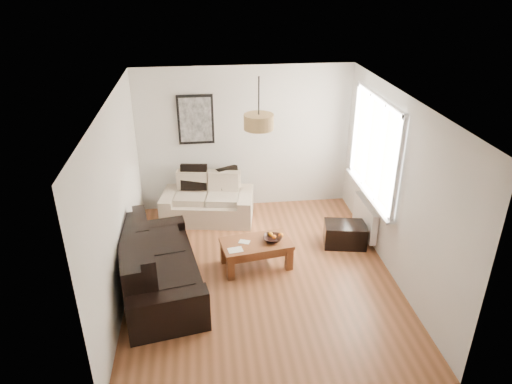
{
  "coord_description": "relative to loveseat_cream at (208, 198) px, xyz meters",
  "views": [
    {
      "loc": [
        -0.75,
        -5.59,
        4.1
      ],
      "look_at": [
        0.0,
        0.6,
        1.05
      ],
      "focal_mm": 32.7,
      "sensor_mm": 36.0,
      "label": 1
    }
  ],
  "objects": [
    {
      "name": "wall_right",
      "position": [
        2.62,
        -1.78,
        0.91
      ],
      "size": [
        0.04,
        4.5,
        2.6
      ],
      "primitive_type": null,
      "color": "silver",
      "rests_on": "floor"
    },
    {
      "name": "radiator",
      "position": [
        2.54,
        -0.98,
        -0.01
      ],
      "size": [
        0.1,
        0.9,
        0.52
      ],
      "primitive_type": "cube",
      "color": "white",
      "rests_on": "wall_right"
    },
    {
      "name": "coffee_table",
      "position": [
        0.67,
        -1.57,
        -0.18
      ],
      "size": [
        1.09,
        0.71,
        0.42
      ],
      "primitive_type": null,
      "rotation": [
        0.0,
        0.0,
        0.16
      ],
      "color": "brown",
      "rests_on": "floor"
    },
    {
      "name": "orange_a",
      "position": [
        0.95,
        -1.52,
        0.07
      ],
      "size": [
        0.07,
        0.07,
        0.06
      ],
      "primitive_type": "sphere",
      "rotation": [
        0.0,
        0.0,
        0.07
      ],
      "color": "orange",
      "rests_on": "fruit_bowl"
    },
    {
      "name": "window_bay",
      "position": [
        2.58,
        -0.98,
        1.21
      ],
      "size": [
        0.14,
        1.9,
        1.6
      ],
      "primitive_type": null,
      "color": "white",
      "rests_on": "wall_right"
    },
    {
      "name": "cushion_left",
      "position": [
        -0.22,
        0.19,
        0.34
      ],
      "size": [
        0.48,
        0.21,
        0.46
      ],
      "primitive_type": "cube",
      "rotation": [
        0.0,
        0.0,
        -0.14
      ],
      "color": "black",
      "rests_on": "loveseat_cream"
    },
    {
      "name": "fruit_bowl",
      "position": [
        0.92,
        -1.55,
        0.06
      ],
      "size": [
        0.32,
        0.32,
        0.07
      ],
      "primitive_type": "imported",
      "rotation": [
        0.0,
        0.0,
        -0.17
      ],
      "color": "black",
      "rests_on": "coffee_table"
    },
    {
      "name": "papers",
      "position": [
        0.35,
        -1.74,
        0.03
      ],
      "size": [
        0.23,
        0.18,
        0.01
      ],
      "primitive_type": "cube",
      "rotation": [
        0.0,
        0.0,
        0.16
      ],
      "color": "silver",
      "rests_on": "coffee_table"
    },
    {
      "name": "poster",
      "position": [
        -0.13,
        0.44,
        1.31
      ],
      "size": [
        0.62,
        0.04,
        0.87
      ],
      "primitive_type": null,
      "color": "black",
      "rests_on": "wall_back"
    },
    {
      "name": "ottoman",
      "position": [
        2.17,
        -1.15,
        -0.2
      ],
      "size": [
        0.73,
        0.54,
        0.38
      ],
      "primitive_type": "cube",
      "rotation": [
        0.0,
        0.0,
        -0.19
      ],
      "color": "black",
      "rests_on": "floor"
    },
    {
      "name": "loveseat_cream",
      "position": [
        0.0,
        0.0,
        0.0
      ],
      "size": [
        1.69,
        1.11,
        0.78
      ],
      "primitive_type": null,
      "rotation": [
        0.0,
        0.0,
        -0.17
      ],
      "color": "beige",
      "rests_on": "floor"
    },
    {
      "name": "ceiling",
      "position": [
        0.72,
        -1.78,
        2.21
      ],
      "size": [
        3.8,
        4.5,
        0.0
      ],
      "primitive_type": null,
      "color": "white",
      "rests_on": "floor"
    },
    {
      "name": "wall_front",
      "position": [
        0.72,
        -4.03,
        0.91
      ],
      "size": [
        3.8,
        0.04,
        2.6
      ],
      "primitive_type": null,
      "color": "silver",
      "rests_on": "floor"
    },
    {
      "name": "wall_left",
      "position": [
        -1.18,
        -1.78,
        0.91
      ],
      "size": [
        0.04,
        4.5,
        2.6
      ],
      "primitive_type": null,
      "color": "silver",
      "rests_on": "floor"
    },
    {
      "name": "wall_back",
      "position": [
        0.72,
        0.47,
        0.91
      ],
      "size": [
        3.8,
        0.04,
        2.6
      ],
      "primitive_type": null,
      "color": "silver",
      "rests_on": "floor"
    },
    {
      "name": "cushion_right",
      "position": [
        0.38,
        0.19,
        0.3
      ],
      "size": [
        0.39,
        0.27,
        0.38
      ],
      "primitive_type": "cube",
      "rotation": [
        0.0,
        0.0,
        0.45
      ],
      "color": "black",
      "rests_on": "loveseat_cream"
    },
    {
      "name": "sofa_leather",
      "position": [
        -0.71,
        -1.98,
        0.05
      ],
      "size": [
        1.34,
        2.18,
        0.88
      ],
      "primitive_type": null,
      "rotation": [
        0.0,
        0.0,
        1.75
      ],
      "color": "black",
      "rests_on": "floor"
    },
    {
      "name": "pendant_shade",
      "position": [
        0.72,
        -1.48,
        1.84
      ],
      "size": [
        0.4,
        0.4,
        0.2
      ],
      "primitive_type": "cylinder",
      "color": "tan",
      "rests_on": "ceiling"
    },
    {
      "name": "orange_b",
      "position": [
        1.06,
        -1.49,
        0.07
      ],
      "size": [
        0.09,
        0.09,
        0.08
      ],
      "primitive_type": "sphere",
      "rotation": [
        0.0,
        0.0,
        -0.3
      ],
      "color": "orange",
      "rests_on": "fruit_bowl"
    },
    {
      "name": "floor",
      "position": [
        0.72,
        -1.78,
        -0.39
      ],
      "size": [
        4.5,
        4.5,
        0.0
      ],
      "primitive_type": "plane",
      "color": "brown",
      "rests_on": "ground"
    },
    {
      "name": "orange_c",
      "position": [
        0.91,
        -1.44,
        0.07
      ],
      "size": [
        0.09,
        0.09,
        0.07
      ],
      "primitive_type": "sphere",
      "rotation": [
        0.0,
        0.0,
        -0.24
      ],
      "color": "orange",
      "rests_on": "fruit_bowl"
    }
  ]
}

